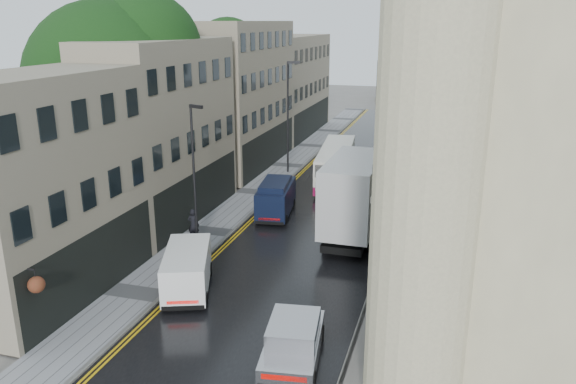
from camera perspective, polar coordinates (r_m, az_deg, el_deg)
The scene contains 15 objects.
road at distance 39.76m, azimuth 4.72°, elevation -0.82°, with size 9.00×85.00×0.02m, color black.
left_sidewalk at distance 41.26m, azimuth -3.25°, elevation -0.05°, with size 2.70×85.00×0.12m, color gray.
right_sidewalk at distance 39.08m, azimuth 12.49°, elevation -1.42°, with size 1.80×85.00×0.12m, color slate.
old_shop_row at distance 43.53m, azimuth -6.79°, elevation 8.78°, with size 4.50×56.00×12.00m, color gray, non-canonical shape.
modern_block at distance 36.08m, azimuth 20.86°, elevation 7.71°, with size 8.00×40.00×14.00m, color beige, non-canonical shape.
tree_near at distance 36.12m, azimuth -17.64°, elevation 7.94°, with size 10.56×10.56×13.89m, color black, non-canonical shape.
tree_far at distance 47.32m, azimuth -8.47°, elevation 9.66°, with size 9.24×9.24×12.46m, color black, non-canonical shape.
cream_bus at distance 41.45m, azimuth 3.08°, elevation 1.95°, with size 2.29×10.06×2.74m, color white, non-canonical shape.
white_lorry at distance 31.00m, azimuth 3.93°, elevation -1.32°, with size 2.74×9.15×4.80m, color silver, non-canonical shape.
silver_hatchback at distance 20.25m, azimuth -2.71°, elevation -16.97°, with size 1.93×4.41×1.65m, color #9F9EA3, non-canonical shape.
white_van at distance 25.42m, azimuth -12.58°, elevation -9.35°, with size 1.94×4.53×2.05m, color white, non-canonical shape.
navy_van at distance 34.91m, azimuth -3.12°, elevation -1.23°, with size 1.90×4.76×2.43m, color black, non-canonical shape.
pedestrian at distance 32.31m, azimuth -9.59°, elevation -3.30°, with size 0.69×0.45×1.89m, color black.
lamp_post_near at distance 30.95m, azimuth -9.52°, elevation 1.55°, with size 0.88×0.20×7.80m, color black, non-canonical shape.
lamp_post_far at distance 45.63m, azimuth -0.02°, elevation 7.49°, with size 1.01×0.22×8.95m, color black, non-canonical shape.
Camera 1 is at (7.54, -9.60, 12.17)m, focal length 35.00 mm.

